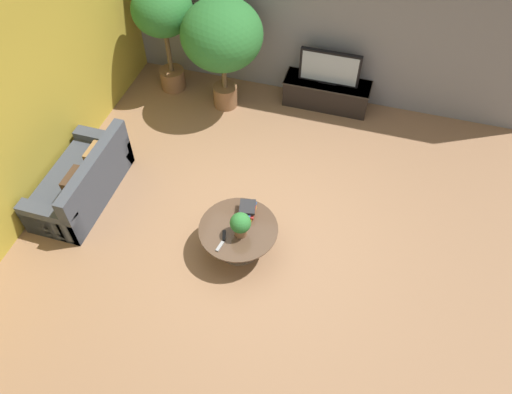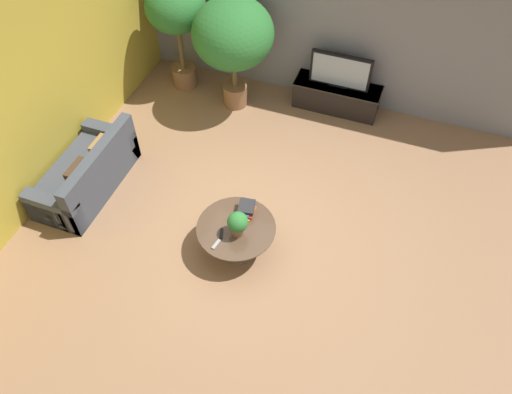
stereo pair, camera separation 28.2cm
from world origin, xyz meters
The scene contains 13 objects.
ground_plane centered at (0.00, 0.00, 0.00)m, with size 24.00×24.00×0.00m, color #8C6647.
back_wall_stone centered at (0.00, 3.26, 1.50)m, with size 7.40×0.12×3.00m, color slate.
side_wall_left centered at (-3.26, 0.20, 1.50)m, with size 0.12×7.40×3.00m, color gold.
media_console centered at (0.34, 2.94, 0.25)m, with size 1.48×0.50×0.49m.
television centered at (0.34, 2.94, 0.77)m, with size 1.01×0.13×0.59m.
coffee_table centered at (-0.19, -0.40, 0.32)m, with size 1.05×1.05×0.45m.
couch_by_wall centered at (-2.66, -0.13, 0.29)m, with size 0.84×1.72×0.84m.
potted_palm_tall centered at (-2.41, 2.64, 1.42)m, with size 0.99×0.99×1.95m.
potted_palm_corner centered at (-1.34, 2.45, 1.34)m, with size 1.30×1.30×1.94m.
potted_plant_tabletop centered at (-0.13, -0.47, 0.66)m, with size 0.27×0.27×0.37m.
book_stack centered at (-0.14, -0.12, 0.52)m, with size 0.25×0.30×0.14m.
remote_black centered at (-0.33, -0.57, 0.46)m, with size 0.04×0.16×0.02m, color black.
remote_silver centered at (-0.32, -0.74, 0.46)m, with size 0.04×0.16×0.02m, color gray.
Camera 1 is at (1.13, -4.04, 5.69)m, focal length 35.00 mm.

